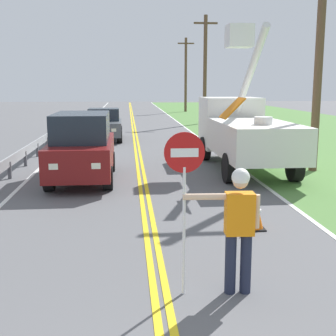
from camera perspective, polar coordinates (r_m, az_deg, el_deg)
centerline_yellow_left at (r=22.34m, az=-4.19°, el=2.80°), size 0.11×110.00×0.01m
centerline_yellow_right at (r=22.34m, az=-3.73°, el=2.81°), size 0.11×110.00×0.01m
edge_line_right at (r=22.69m, az=5.17°, el=2.91°), size 0.12×110.00×0.01m
edge_line_left at (r=22.56m, az=-13.15°, el=2.63°), size 0.12×110.00×0.01m
flagger_worker at (r=6.49m, az=8.86°, el=-6.83°), size 1.09×0.26×1.83m
stop_sign_paddle at (r=6.21m, az=2.06°, el=-1.16°), size 0.56×0.04×2.33m
utility_bucket_truck at (r=16.52m, az=9.30°, el=4.89°), size 2.67×6.82×5.09m
oncoming_suv_nearest at (r=14.35m, az=-10.72°, el=2.65°), size 1.94×4.62×2.10m
oncoming_sedan_second at (r=24.73m, az=-8.04°, el=5.40°), size 1.96×4.13×1.70m
utility_pole_near at (r=16.44m, az=18.55°, el=14.73°), size 1.80×0.28×8.32m
utility_pole_mid at (r=35.48m, az=4.68°, el=12.45°), size 1.80×0.28×8.10m
utility_pole_far at (r=50.96m, az=2.24°, el=11.78°), size 1.80×0.28×7.98m
traffic_cone_lead at (r=9.59m, az=10.89°, el=-5.63°), size 0.40×0.40×0.70m
guardrail_left_shoulder at (r=18.56m, az=-16.79°, el=2.43°), size 0.10×32.00×0.71m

